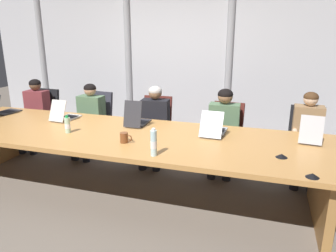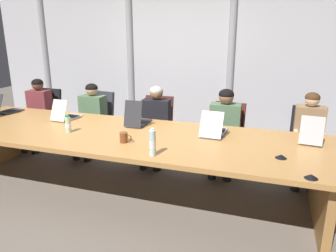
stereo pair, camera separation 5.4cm
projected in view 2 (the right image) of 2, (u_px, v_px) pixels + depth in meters
ground_plane at (126, 191)px, 3.90m from camera, size 14.62×14.62×0.00m
conference_table at (124, 144)px, 3.73m from camera, size 4.80×1.37×0.74m
curtain_backdrop at (178, 55)px, 5.46m from camera, size 7.31×0.17×2.98m
laptop_left_end at (5, 109)px, 4.58m from camera, size 0.28×0.48×0.30m
laptop_left_mid at (67, 115)px, 4.28m from camera, size 0.26×0.43×0.28m
laptop_center at (138, 120)px, 4.01m from camera, size 0.23×0.43×0.33m
laptop_right_mid at (214, 129)px, 3.66m from camera, size 0.26×0.48×0.29m
laptop_right_end at (311, 136)px, 3.39m from camera, size 0.27×0.41×0.31m
office_chair_left_end at (46, 125)px, 5.44m from camera, size 0.60×0.60×0.94m
office_chair_left_mid at (97, 130)px, 5.14m from camera, size 0.60×0.60×0.95m
office_chair_center at (156, 136)px, 4.83m from camera, size 0.60×0.60×0.94m
office_chair_right_mid at (225, 144)px, 4.52m from camera, size 0.60×0.60×0.91m
office_chair_right_end at (304, 153)px, 4.20m from camera, size 0.60×0.60×0.93m
person_left_end at (37, 110)px, 5.21m from camera, size 0.39×0.57×1.14m
person_left_mid at (90, 116)px, 4.92m from camera, size 0.41×0.55×1.11m
person_center at (155, 121)px, 4.59m from camera, size 0.44×0.57×1.13m
person_right_mid at (224, 126)px, 4.29m from camera, size 0.43×0.56×1.14m
person_right_end at (308, 134)px, 3.97m from camera, size 0.37×0.55×1.16m
water_bottle_primary at (153, 143)px, 2.99m from camera, size 0.06×0.06×0.27m
water_bottle_secondary at (68, 125)px, 3.70m from camera, size 0.07×0.07×0.20m
coffee_mug_near at (124, 137)px, 3.37m from camera, size 0.13×0.09×0.11m
conference_mic_left_side at (281, 156)px, 2.96m from camera, size 0.11×0.11×0.03m
conference_mic_middle at (311, 176)px, 2.55m from camera, size 0.11×0.11×0.03m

